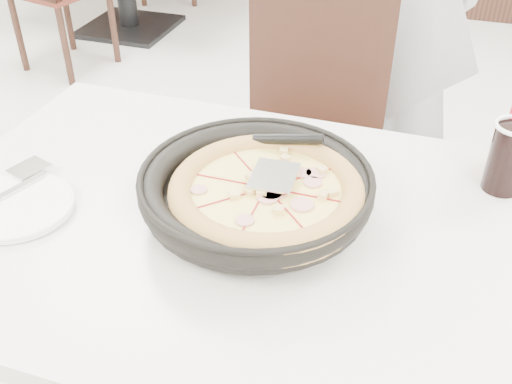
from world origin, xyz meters
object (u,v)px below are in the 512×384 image
(pizza, at_px, (266,198))
(side_plate, at_px, (18,207))
(main_table, at_px, (249,359))
(cola_glass, at_px, (508,159))
(chair_far, at_px, (308,156))
(pizza_pan, at_px, (256,196))

(pizza, relative_size, side_plate, 1.65)
(main_table, bearing_deg, side_plate, -165.72)
(main_table, distance_m, pizza, 0.44)
(main_table, height_order, cola_glass, cola_glass)
(chair_far, bearing_deg, side_plate, 58.38)
(pizza_pan, bearing_deg, chair_far, 94.83)
(side_plate, xyz_separation_m, cola_glass, (0.82, 0.35, 0.06))
(pizza_pan, relative_size, cola_glass, 3.01)
(chair_far, xyz_separation_m, side_plate, (-0.36, -0.77, 0.28))
(pizza_pan, bearing_deg, cola_glass, 28.44)
(chair_far, distance_m, pizza_pan, 0.72)
(side_plate, distance_m, cola_glass, 0.90)
(pizza_pan, xyz_separation_m, side_plate, (-0.41, -0.12, -0.03))
(pizza_pan, height_order, pizza, pizza)
(pizza, bearing_deg, cola_glass, 32.72)
(chair_far, bearing_deg, main_table, 87.02)
(pizza, distance_m, cola_glass, 0.46)
(pizza, bearing_deg, main_table, 174.53)
(pizza_pan, height_order, cola_glass, cola_glass)
(chair_far, xyz_separation_m, pizza_pan, (0.05, -0.65, 0.32))
(main_table, relative_size, chair_far, 1.26)
(chair_far, relative_size, pizza_pan, 2.43)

